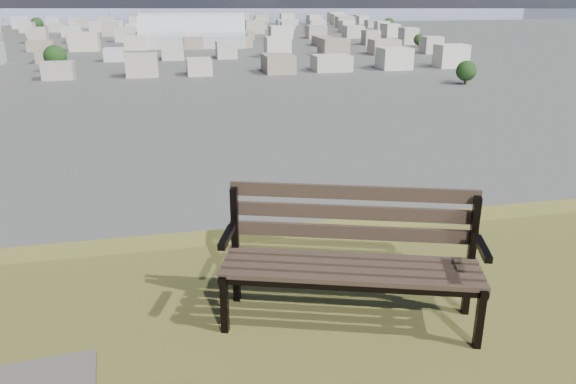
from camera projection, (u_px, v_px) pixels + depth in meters
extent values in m
cube|color=#3C3223|center=(350.00, 281.00, 3.71)|extent=(1.72, 0.65, 0.03)
cube|color=#3C3223|center=(350.00, 272.00, 3.82)|extent=(1.72, 0.65, 0.03)
cube|color=#3C3223|center=(351.00, 264.00, 3.93)|extent=(1.72, 0.65, 0.03)
cube|color=#3C3223|center=(351.00, 257.00, 4.04)|extent=(1.72, 0.65, 0.03)
cube|color=#3C3223|center=(351.00, 232.00, 4.06)|extent=(1.70, 0.61, 0.10)
cube|color=#3C3223|center=(352.00, 212.00, 4.04)|extent=(1.70, 0.61, 0.10)
cube|color=#3C3223|center=(353.00, 193.00, 4.01)|extent=(1.70, 0.61, 0.10)
cube|color=black|center=(224.00, 304.00, 3.85)|extent=(0.07, 0.07, 0.44)
cube|color=black|center=(236.00, 246.00, 4.17)|extent=(0.07, 0.07, 0.91)
cube|color=black|center=(229.00, 266.00, 3.97)|extent=(0.21, 0.49, 0.05)
cube|color=black|center=(227.00, 237.00, 3.84)|extent=(0.16, 0.35, 0.04)
cube|color=black|center=(480.00, 318.00, 3.68)|extent=(0.07, 0.07, 0.44)
cube|color=black|center=(471.00, 257.00, 4.00)|extent=(0.07, 0.07, 0.91)
cube|color=black|center=(477.00, 278.00, 3.80)|extent=(0.21, 0.49, 0.05)
cube|color=black|center=(483.00, 248.00, 3.67)|extent=(0.16, 0.35, 0.04)
cube|color=black|center=(350.00, 287.00, 3.72)|extent=(1.70, 0.61, 0.04)
cube|color=black|center=(350.00, 262.00, 4.07)|extent=(1.70, 0.61, 0.04)
cube|color=beige|center=(193.00, 41.00, 294.29)|extent=(55.85, 28.19, 5.98)
cylinder|color=silver|center=(193.00, 35.00, 293.29)|extent=(55.85, 28.19, 22.71)
cube|color=#AEA495|center=(59.00, 68.00, 185.82)|extent=(11.00, 11.00, 7.00)
cube|color=#C0B098|center=(133.00, 66.00, 190.71)|extent=(11.00, 11.00, 7.00)
cube|color=silver|center=(204.00, 64.00, 195.61)|extent=(11.00, 11.00, 7.00)
cube|color=beige|center=(272.00, 63.00, 200.50)|extent=(11.00, 11.00, 7.00)
cube|color=gray|center=(336.00, 61.00, 205.39)|extent=(11.00, 11.00, 7.00)
cube|color=beige|center=(397.00, 59.00, 210.28)|extent=(11.00, 11.00, 7.00)
cube|color=beige|center=(456.00, 58.00, 215.18)|extent=(11.00, 11.00, 7.00)
cube|color=silver|center=(47.00, 54.00, 229.36)|extent=(11.00, 11.00, 7.00)
cube|color=beige|center=(108.00, 53.00, 234.25)|extent=(11.00, 11.00, 7.00)
cube|color=gray|center=(167.00, 51.00, 239.14)|extent=(11.00, 11.00, 7.00)
cube|color=beige|center=(223.00, 50.00, 244.03)|extent=(11.00, 11.00, 7.00)
cube|color=beige|center=(277.00, 49.00, 248.92)|extent=(11.00, 11.00, 7.00)
cube|color=silver|center=(329.00, 48.00, 253.82)|extent=(11.00, 11.00, 7.00)
cube|color=#AEA495|center=(379.00, 47.00, 258.71)|extent=(11.00, 11.00, 7.00)
cube|color=#C0B098|center=(427.00, 46.00, 263.60)|extent=(11.00, 11.00, 7.00)
cube|color=beige|center=(39.00, 44.00, 272.89)|extent=(11.00, 11.00, 7.00)
cube|color=beige|center=(91.00, 43.00, 277.78)|extent=(11.00, 11.00, 7.00)
cube|color=silver|center=(141.00, 42.00, 282.67)|extent=(11.00, 11.00, 7.00)
cube|color=#AEA495|center=(189.00, 41.00, 287.57)|extent=(11.00, 11.00, 7.00)
cube|color=#C0B098|center=(235.00, 41.00, 292.46)|extent=(11.00, 11.00, 7.00)
cube|color=silver|center=(280.00, 40.00, 297.35)|extent=(11.00, 11.00, 7.00)
cube|color=beige|center=(324.00, 39.00, 302.24)|extent=(11.00, 11.00, 7.00)
cube|color=gray|center=(366.00, 38.00, 307.13)|extent=(11.00, 11.00, 7.00)
cube|color=beige|center=(407.00, 38.00, 312.03)|extent=(11.00, 11.00, 7.00)
cube|color=#C0B098|center=(34.00, 37.00, 316.42)|extent=(11.00, 11.00, 7.00)
cube|color=silver|center=(78.00, 36.00, 321.31)|extent=(11.00, 11.00, 7.00)
cube|color=beige|center=(122.00, 36.00, 326.21)|extent=(11.00, 11.00, 7.00)
cube|color=gray|center=(164.00, 35.00, 331.10)|extent=(11.00, 11.00, 7.00)
cube|color=beige|center=(205.00, 34.00, 335.99)|extent=(11.00, 11.00, 7.00)
cube|color=beige|center=(244.00, 34.00, 340.88)|extent=(11.00, 11.00, 7.00)
cube|color=silver|center=(283.00, 33.00, 345.78)|extent=(11.00, 11.00, 7.00)
cube|color=#AEA495|center=(320.00, 33.00, 350.67)|extent=(11.00, 11.00, 7.00)
cube|color=#C0B098|center=(357.00, 32.00, 355.56)|extent=(11.00, 11.00, 7.00)
cube|color=silver|center=(392.00, 31.00, 360.45)|extent=(11.00, 11.00, 7.00)
cube|color=beige|center=(29.00, 32.00, 359.96)|extent=(11.00, 11.00, 7.00)
cube|color=silver|center=(69.00, 31.00, 364.85)|extent=(11.00, 11.00, 7.00)
cube|color=#AEA495|center=(107.00, 30.00, 369.74)|extent=(11.00, 11.00, 7.00)
cube|color=#C0B098|center=(145.00, 30.00, 374.63)|extent=(11.00, 11.00, 7.00)
cube|color=silver|center=(181.00, 29.00, 379.52)|extent=(11.00, 11.00, 7.00)
cube|color=beige|center=(216.00, 29.00, 384.42)|extent=(11.00, 11.00, 7.00)
cube|color=gray|center=(251.00, 29.00, 389.31)|extent=(11.00, 11.00, 7.00)
cube|color=beige|center=(285.00, 28.00, 394.20)|extent=(11.00, 11.00, 7.00)
cube|color=beige|center=(318.00, 28.00, 399.09)|extent=(11.00, 11.00, 7.00)
cube|color=silver|center=(350.00, 27.00, 403.99)|extent=(11.00, 11.00, 7.00)
cube|color=#AEA495|center=(381.00, 27.00, 408.88)|extent=(11.00, 11.00, 7.00)
cube|color=gray|center=(26.00, 27.00, 403.49)|extent=(11.00, 11.00, 7.00)
cube|color=beige|center=(61.00, 27.00, 408.38)|extent=(11.00, 11.00, 7.00)
cube|color=beige|center=(96.00, 26.00, 413.27)|extent=(11.00, 11.00, 7.00)
cube|color=silver|center=(129.00, 26.00, 418.17)|extent=(11.00, 11.00, 7.00)
cube|color=#AEA495|center=(162.00, 26.00, 423.06)|extent=(11.00, 11.00, 7.00)
cube|color=#C0B098|center=(194.00, 25.00, 427.95)|extent=(11.00, 11.00, 7.00)
cube|color=silver|center=(226.00, 25.00, 432.84)|extent=(11.00, 11.00, 7.00)
cube|color=beige|center=(256.00, 25.00, 437.73)|extent=(11.00, 11.00, 7.00)
cube|color=gray|center=(286.00, 24.00, 442.63)|extent=(11.00, 11.00, 7.00)
cube|color=beige|center=(316.00, 24.00, 447.52)|extent=(11.00, 11.00, 7.00)
cube|color=beige|center=(344.00, 24.00, 452.41)|extent=(11.00, 11.00, 7.00)
cube|color=silver|center=(372.00, 23.00, 457.30)|extent=(11.00, 11.00, 7.00)
cube|color=beige|center=(23.00, 24.00, 447.02)|extent=(11.00, 11.00, 7.00)
cube|color=gray|center=(55.00, 24.00, 451.91)|extent=(11.00, 11.00, 7.00)
cube|color=beige|center=(86.00, 23.00, 456.81)|extent=(11.00, 11.00, 7.00)
cube|color=beige|center=(117.00, 23.00, 461.70)|extent=(11.00, 11.00, 7.00)
cube|color=silver|center=(147.00, 23.00, 466.59)|extent=(11.00, 11.00, 7.00)
cube|color=#AEA495|center=(176.00, 22.00, 471.48)|extent=(11.00, 11.00, 7.00)
cube|color=#C0B098|center=(205.00, 22.00, 476.38)|extent=(11.00, 11.00, 7.00)
cube|color=silver|center=(233.00, 22.00, 481.27)|extent=(11.00, 11.00, 7.00)
cube|color=beige|center=(260.00, 21.00, 486.16)|extent=(11.00, 11.00, 7.00)
cube|color=gray|center=(287.00, 21.00, 491.05)|extent=(11.00, 11.00, 7.00)
cube|color=beige|center=(314.00, 21.00, 495.94)|extent=(11.00, 11.00, 7.00)
cube|color=beige|center=(340.00, 20.00, 500.84)|extent=(11.00, 11.00, 7.00)
cube|color=silver|center=(365.00, 20.00, 505.73)|extent=(11.00, 11.00, 7.00)
cube|color=beige|center=(21.00, 21.00, 490.56)|extent=(11.00, 11.00, 7.00)
cube|color=gray|center=(50.00, 21.00, 495.45)|extent=(11.00, 11.00, 7.00)
cube|color=beige|center=(79.00, 21.00, 500.34)|extent=(11.00, 11.00, 7.00)
cube|color=beige|center=(107.00, 20.00, 505.23)|extent=(11.00, 11.00, 7.00)
cube|color=silver|center=(134.00, 20.00, 510.12)|extent=(11.00, 11.00, 7.00)
cube|color=#AEA495|center=(161.00, 20.00, 515.02)|extent=(11.00, 11.00, 7.00)
cube|color=#C0B098|center=(188.00, 19.00, 519.91)|extent=(11.00, 11.00, 7.00)
cube|color=silver|center=(213.00, 19.00, 524.80)|extent=(11.00, 11.00, 7.00)
cube|color=beige|center=(239.00, 19.00, 529.69)|extent=(11.00, 11.00, 7.00)
cube|color=gray|center=(264.00, 19.00, 534.59)|extent=(11.00, 11.00, 7.00)
cube|color=beige|center=(288.00, 18.00, 539.48)|extent=(11.00, 11.00, 7.00)
cube|color=beige|center=(313.00, 18.00, 544.37)|extent=(11.00, 11.00, 7.00)
cube|color=silver|center=(336.00, 18.00, 549.26)|extent=(11.00, 11.00, 7.00)
cube|color=#AEA495|center=(359.00, 18.00, 554.15)|extent=(11.00, 11.00, 7.00)
cylinder|color=#2E1F17|center=(465.00, 81.00, 175.55)|extent=(0.80, 0.80, 2.10)
sphere|color=black|center=(466.00, 71.00, 174.49)|extent=(6.30, 6.30, 6.30)
cylinder|color=#2E1F17|center=(57.00, 68.00, 204.12)|extent=(0.80, 0.80, 2.70)
sphere|color=black|center=(55.00, 56.00, 202.76)|extent=(8.10, 8.10, 8.10)
cylinder|color=#2E1F17|center=(419.00, 45.00, 294.08)|extent=(0.80, 0.80, 1.95)
sphere|color=black|center=(419.00, 40.00, 293.09)|extent=(5.85, 5.85, 5.85)
cylinder|color=#2E1F17|center=(251.00, 32.00, 390.11)|extent=(0.80, 0.80, 2.25)
sphere|color=black|center=(251.00, 27.00, 388.97)|extent=(6.75, 6.75, 6.75)
cylinder|color=#2E1F17|center=(38.00, 29.00, 414.60)|extent=(0.80, 0.80, 2.85)
sphere|color=black|center=(37.00, 23.00, 413.17)|extent=(8.55, 8.55, 8.55)
cylinder|color=#2E1F17|center=(243.00, 45.00, 294.10)|extent=(0.80, 0.80, 2.10)
sphere|color=black|center=(243.00, 39.00, 293.04)|extent=(6.30, 6.30, 6.30)
cylinder|color=#2E1F17|center=(389.00, 28.00, 430.87)|extent=(0.80, 0.80, 2.55)
sphere|color=black|center=(389.00, 23.00, 429.59)|extent=(7.65, 7.65, 7.65)
cube|color=#818CA4|center=(159.00, 12.00, 838.05)|extent=(2400.00, 700.00, 0.12)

